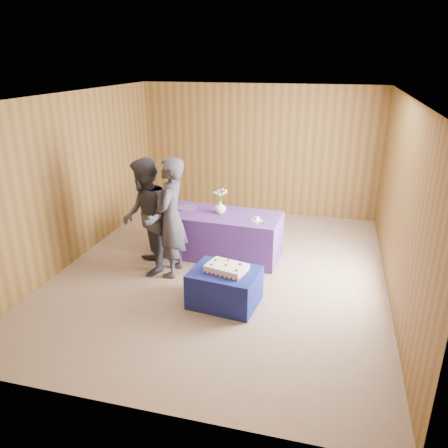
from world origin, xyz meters
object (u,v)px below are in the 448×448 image
(sheet_cake, at_px, (227,268))
(guest_left, at_px, (171,218))
(guest_right, at_px, (146,217))
(cake_table, at_px, (225,287))
(serving_table, at_px, (221,235))
(vase, at_px, (220,207))

(sheet_cake, bearing_deg, guest_left, 161.09)
(sheet_cake, bearing_deg, guest_right, 169.28)
(cake_table, relative_size, sheet_cake, 1.45)
(cake_table, bearing_deg, guest_right, 161.91)
(sheet_cake, distance_m, guest_right, 1.63)
(serving_table, distance_m, sheet_cake, 1.61)
(serving_table, bearing_deg, vase, 115.03)
(sheet_cake, height_order, vase, vase)
(vase, xyz_separation_m, guest_left, (-0.53, -0.89, 0.07))
(guest_left, bearing_deg, vase, 145.21)
(guest_left, bearing_deg, guest_right, -93.63)
(serving_table, height_order, vase, vase)
(serving_table, relative_size, guest_right, 1.10)
(cake_table, height_order, serving_table, serving_table)
(cake_table, distance_m, guest_right, 1.70)
(cake_table, distance_m, sheet_cake, 0.30)
(vase, bearing_deg, cake_table, -72.95)
(guest_right, bearing_deg, cake_table, 36.71)
(serving_table, relative_size, vase, 9.88)
(serving_table, distance_m, vase, 0.48)
(cake_table, distance_m, vase, 1.74)
(serving_table, xyz_separation_m, vase, (-0.02, 0.04, 0.48))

